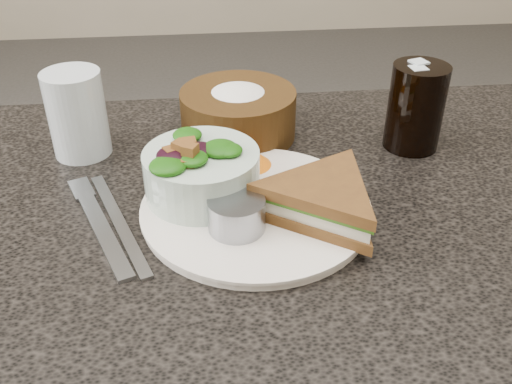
{
  "coord_description": "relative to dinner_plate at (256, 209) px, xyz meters",
  "views": [
    {
      "loc": [
        -0.06,
        -0.54,
        1.14
      ],
      "look_at": [
        -0.0,
        0.01,
        0.78
      ],
      "focal_mm": 40.0,
      "sensor_mm": 36.0,
      "label": 1
    }
  ],
  "objects": [
    {
      "name": "salad_bowl",
      "position": [
        -0.06,
        0.03,
        0.05
      ],
      "size": [
        0.16,
        0.16,
        0.08
      ],
      "primitive_type": null,
      "rotation": [
        0.0,
        0.0,
        0.22
      ],
      "color": "silver",
      "rests_on": "dinner_plate"
    },
    {
      "name": "knife",
      "position": [
        -0.16,
        -0.01,
        -0.0
      ],
      "size": [
        0.09,
        0.21,
        0.0
      ],
      "primitive_type": "cube",
      "rotation": [
        0.0,
        0.0,
        0.36
      ],
      "color": "#989A9E",
      "rests_on": "dining_table"
    },
    {
      "name": "dinner_plate",
      "position": [
        0.0,
        0.0,
        0.0
      ],
      "size": [
        0.27,
        0.27,
        0.01
      ],
      "primitive_type": "cylinder",
      "color": "white",
      "rests_on": "dining_table"
    },
    {
      "name": "sandwich",
      "position": [
        0.07,
        -0.03,
        0.03
      ],
      "size": [
        0.24,
        0.24,
        0.05
      ],
      "primitive_type": null,
      "rotation": [
        0.0,
        0.0,
        -0.6
      ],
      "color": "brown",
      "rests_on": "dinner_plate"
    },
    {
      "name": "fork",
      "position": [
        -0.18,
        -0.02,
        -0.0
      ],
      "size": [
        0.09,
        0.18,
        0.01
      ],
      "primitive_type": "cube",
      "rotation": [
        0.0,
        0.0,
        0.38
      ],
      "color": "#999DA3",
      "rests_on": "dining_table"
    },
    {
      "name": "dressing_ramekin",
      "position": [
        -0.03,
        -0.04,
        0.02
      ],
      "size": [
        0.08,
        0.08,
        0.04
      ],
      "primitive_type": "cylinder",
      "rotation": [
        0.0,
        0.0,
        -0.23
      ],
      "color": "gray",
      "rests_on": "dinner_plate"
    },
    {
      "name": "cola_glass",
      "position": [
        0.23,
        0.14,
        0.06
      ],
      "size": [
        0.09,
        0.09,
        0.13
      ],
      "primitive_type": null,
      "rotation": [
        0.0,
        0.0,
        -0.15
      ],
      "color": "black",
      "rests_on": "dining_table"
    },
    {
      "name": "bread_basket",
      "position": [
        -0.01,
        0.2,
        0.04
      ],
      "size": [
        0.19,
        0.19,
        0.09
      ],
      "primitive_type": null,
      "rotation": [
        0.0,
        0.0,
        -0.19
      ],
      "color": "#483313",
      "rests_on": "dining_table"
    },
    {
      "name": "orange_wedge",
      "position": [
        0.0,
        0.09,
        0.02
      ],
      "size": [
        0.08,
        0.08,
        0.03
      ],
      "primitive_type": "cone",
      "rotation": [
        0.0,
        0.0,
        0.31
      ],
      "color": "orange",
      "rests_on": "dinner_plate"
    },
    {
      "name": "water_glass",
      "position": [
        -0.22,
        0.17,
        0.05
      ],
      "size": [
        0.1,
        0.1,
        0.12
      ],
      "primitive_type": "cylinder",
      "rotation": [
        0.0,
        0.0,
        -0.41
      ],
      "color": "silver",
      "rests_on": "dining_table"
    }
  ]
}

